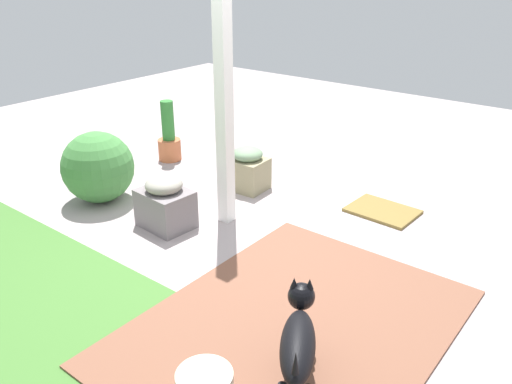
% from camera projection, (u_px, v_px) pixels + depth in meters
% --- Properties ---
extents(ground_plane, '(12.00, 12.00, 0.00)m').
position_uv_depth(ground_plane, '(243.00, 235.00, 4.74)').
color(ground_plane, '#A49696').
extents(brick_path, '(1.80, 2.40, 0.02)m').
position_uv_depth(brick_path, '(294.00, 326.00, 3.55)').
color(brick_path, brown).
rests_on(brick_path, ground).
extents(porch_pillar, '(0.12, 0.12, 2.48)m').
position_uv_depth(porch_pillar, '(224.00, 91.00, 4.50)').
color(porch_pillar, white).
rests_on(porch_pillar, ground).
extents(stone_planter_nearest, '(0.41, 0.37, 0.47)m').
position_uv_depth(stone_planter_nearest, '(248.00, 169.00, 5.58)').
color(stone_planter_nearest, gray).
rests_on(stone_planter_nearest, ground).
extents(stone_planter_mid, '(0.50, 0.41, 0.49)m').
position_uv_depth(stone_planter_mid, '(165.00, 203.00, 4.80)').
color(stone_planter_mid, slate).
rests_on(stone_planter_mid, ground).
extents(round_shrub, '(0.72, 0.72, 0.72)m').
position_uv_depth(round_shrub, '(98.00, 167.00, 5.27)').
color(round_shrub, '#42823E').
rests_on(round_shrub, ground).
extents(terracotta_pot_tall, '(0.28, 0.28, 0.74)m').
position_uv_depth(terracotta_pot_tall, '(169.00, 139.00, 6.40)').
color(terracotta_pot_tall, '#BC633D').
rests_on(terracotta_pot_tall, ground).
extents(dog, '(0.51, 0.70, 0.51)m').
position_uv_depth(dog, '(298.00, 339.00, 2.99)').
color(dog, black).
rests_on(dog, ground).
extents(doormat, '(0.65, 0.50, 0.03)m').
position_uv_depth(doormat, '(382.00, 211.00, 5.15)').
color(doormat, olive).
rests_on(doormat, ground).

